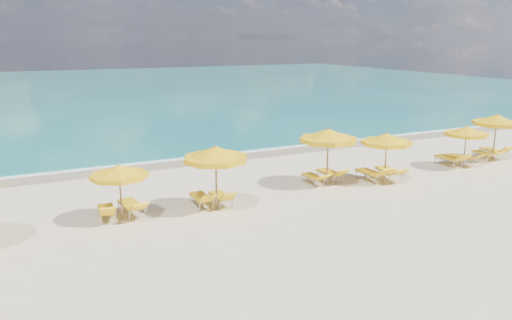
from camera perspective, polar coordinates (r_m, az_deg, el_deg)
name	(u,v)px	position (r m, az deg, el deg)	size (l,w,h in m)	color
ground_plane	(272,196)	(20.82, 1.82, -4.10)	(120.00, 120.00, 0.00)	beige
ocean	(93,90)	(66.46, -18.11, 7.65)	(120.00, 80.00, 0.30)	#136F6A
wet_sand_band	(208,158)	(27.33, -5.45, 0.22)	(120.00, 2.60, 0.01)	tan
foam_line	(203,155)	(28.07, -6.03, 0.57)	(120.00, 1.20, 0.03)	white
whitecap_near	(72,137)	(35.23, -20.30, 2.50)	(14.00, 0.36, 0.05)	white
whitecap_far	(226,110)	(45.41, -3.45, 5.72)	(18.00, 0.30, 0.05)	white
umbrella_2	(119,172)	(18.27, -15.38, -1.34)	(2.32, 2.32, 2.09)	#A37751
umbrella_3	(216,155)	(18.67, -4.63, 0.63)	(2.57, 2.57, 2.53)	#A37751
umbrella_4	(328,136)	(22.10, 8.26, 2.74)	(3.32, 3.32, 2.59)	#A37751
umbrella_5	(387,139)	(23.11, 14.72, 2.28)	(2.44, 2.44, 2.30)	#A37751
umbrella_6	(467,132)	(27.04, 22.94, 3.02)	(2.33, 2.33, 2.16)	#A37751
umbrella_7	(497,120)	(29.48, 25.81, 4.11)	(2.94, 2.94, 2.49)	#A37751
lounger_2_left	(107,214)	(18.92, -16.71, -5.91)	(0.71, 1.72, 0.78)	#A5A8AD
lounger_2_right	(132,209)	(19.11, -14.02, -5.45)	(0.83, 2.00, 0.80)	#A5A8AD
lounger_3_left	(202,201)	(19.59, -6.25, -4.68)	(0.63, 1.78, 0.79)	#A5A8AD
lounger_3_right	(221,200)	(19.71, -4.01, -4.54)	(0.59, 1.67, 0.78)	#A5A8AD
lounger_4_left	(314,180)	(22.54, 6.59, -2.25)	(0.56, 1.65, 0.68)	#A5A8AD
lounger_4_right	(330,176)	(23.16, 8.48, -1.81)	(0.65, 1.82, 0.79)	#A5A8AD
lounger_5_left	(371,176)	(23.42, 13.02, -1.80)	(0.75, 1.93, 0.88)	#A5A8AD
lounger_5_right	(389,174)	(23.92, 14.94, -1.59)	(1.03, 2.10, 0.80)	#A5A8AD
lounger_6_left	(449,161)	(27.42, 21.21, -0.13)	(0.68, 1.92, 0.84)	#A5A8AD
lounger_6_right	(461,160)	(28.02, 22.39, 0.02)	(0.81, 1.92, 0.70)	#A5A8AD
lounger_7_left	(484,156)	(29.61, 24.59, 0.46)	(0.71, 1.74, 0.61)	#A5A8AD
lounger_7_right	(493,153)	(30.28, 25.50, 0.70)	(0.85, 1.92, 0.85)	#A5A8AD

